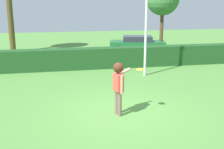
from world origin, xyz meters
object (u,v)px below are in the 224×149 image
person (119,82)px  frisbee (140,70)px  lamppost (146,18)px  parked_car_green (137,43)px

person → frisbee: 0.83m
frisbee → lamppost: lamppost is taller
person → lamppost: size_ratio=0.34×
person → parked_car_green: (4.34, 12.21, -0.45)m
frisbee → parked_car_green: 12.71m
frisbee → lamppost: size_ratio=0.05×
frisbee → parked_car_green: bearing=73.5°
person → frisbee: bearing=4.0°
person → lamppost: 5.88m
person → parked_car_green: bearing=70.4°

